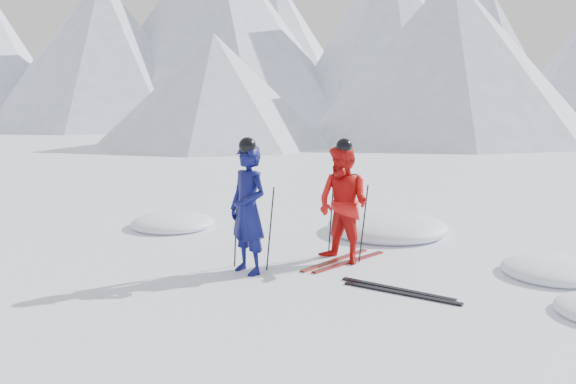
% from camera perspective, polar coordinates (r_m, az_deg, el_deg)
% --- Properties ---
extents(ground, '(160.00, 160.00, 0.00)m').
position_cam_1_polar(ground, '(9.21, 10.05, -8.10)').
color(ground, white).
rests_on(ground, ground).
extents(skier_blue, '(0.84, 0.71, 1.97)m').
position_cam_1_polar(skier_blue, '(9.21, -3.76, -1.65)').
color(skier_blue, '#0C0F4B').
rests_on(skier_blue, ground).
extents(skier_red, '(1.11, 0.98, 1.91)m').
position_cam_1_polar(skier_red, '(9.80, 5.18, -1.17)').
color(skier_red, red).
rests_on(skier_red, ground).
extents(pole_blue_left, '(0.13, 0.09, 1.31)m').
position_cam_1_polar(pole_blue_left, '(9.55, -4.90, -3.27)').
color(pole_blue_left, black).
rests_on(pole_blue_left, ground).
extents(pole_blue_right, '(0.13, 0.08, 1.31)m').
position_cam_1_polar(pole_blue_right, '(9.39, -1.67, -3.47)').
color(pole_blue_right, black).
rests_on(pole_blue_right, ground).
extents(pole_red_left, '(0.13, 0.10, 1.27)m').
position_cam_1_polar(pole_red_left, '(10.20, 4.03, -2.55)').
color(pole_red_left, black).
rests_on(pole_red_left, ground).
extents(pole_red_right, '(0.13, 0.09, 1.27)m').
position_cam_1_polar(pole_red_right, '(9.91, 7.08, -2.95)').
color(pole_red_right, black).
rests_on(pole_red_right, ground).
extents(ski_worn_left, '(0.58, 1.65, 0.03)m').
position_cam_1_polar(ski_worn_left, '(10.06, 4.45, -6.37)').
color(ski_worn_left, black).
rests_on(ski_worn_left, ground).
extents(ski_worn_right, '(0.69, 1.62, 0.03)m').
position_cam_1_polar(ski_worn_right, '(9.98, 5.76, -6.51)').
color(ski_worn_right, black).
rests_on(ski_worn_right, ground).
extents(ski_loose_a, '(1.69, 0.38, 0.03)m').
position_cam_1_polar(ski_loose_a, '(8.77, 10.15, -8.92)').
color(ski_loose_a, black).
rests_on(ski_loose_a, ground).
extents(ski_loose_b, '(1.70, 0.32, 0.03)m').
position_cam_1_polar(ski_loose_b, '(8.61, 10.55, -9.29)').
color(ski_loose_b, black).
rests_on(ski_loose_b, ground).
extents(snow_lumps, '(9.29, 4.96, 0.52)m').
position_cam_1_polar(snow_lumps, '(11.39, 7.83, -4.60)').
color(snow_lumps, white).
rests_on(snow_lumps, ground).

